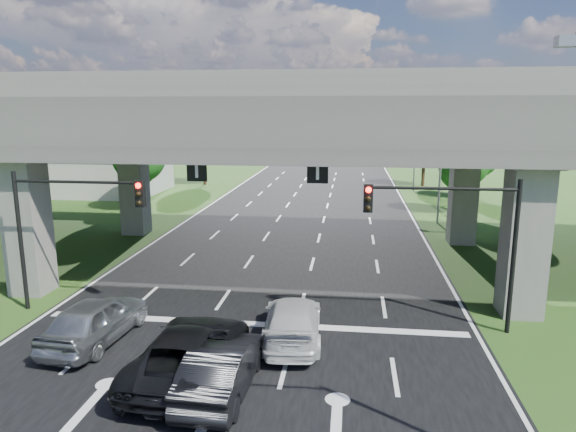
% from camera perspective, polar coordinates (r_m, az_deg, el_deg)
% --- Properties ---
extents(ground, '(160.00, 160.00, 0.00)m').
position_cam_1_polar(ground, '(18.08, -6.30, -16.33)').
color(ground, '#224616').
rests_on(ground, ground).
extents(road, '(18.00, 120.00, 0.03)m').
position_cam_1_polar(road, '(27.14, -1.44, -6.47)').
color(road, black).
rests_on(road, ground).
extents(overpass, '(80.00, 15.00, 10.00)m').
position_cam_1_polar(overpass, '(27.78, -0.91, 10.55)').
color(overpass, '#3D3B38').
rests_on(overpass, ground).
extents(warehouse, '(20.00, 10.00, 4.00)m').
position_cam_1_polar(warehouse, '(59.01, -23.46, 4.42)').
color(warehouse, '#9E9E99').
rests_on(warehouse, ground).
extents(signal_right, '(5.76, 0.54, 6.00)m').
position_cam_1_polar(signal_right, '(20.31, 18.21, -1.08)').
color(signal_right, black).
rests_on(signal_right, ground).
extents(signal_left, '(5.76, 0.54, 6.00)m').
position_cam_1_polar(signal_left, '(23.07, -23.46, 0.01)').
color(signal_left, black).
rests_on(signal_left, ground).
extents(streetlight_far, '(3.38, 0.25, 10.00)m').
position_cam_1_polar(streetlight_far, '(40.09, 16.15, 7.48)').
color(streetlight_far, gray).
rests_on(streetlight_far, ground).
extents(streetlight_beyond, '(3.38, 0.25, 10.00)m').
position_cam_1_polar(streetlight_beyond, '(55.92, 13.62, 8.67)').
color(streetlight_beyond, gray).
rests_on(streetlight_beyond, ground).
extents(tree_left_near, '(4.50, 4.50, 7.80)m').
position_cam_1_polar(tree_left_near, '(45.30, -16.22, 6.60)').
color(tree_left_near, black).
rests_on(tree_left_near, ground).
extents(tree_left_mid, '(3.91, 3.90, 6.76)m').
position_cam_1_polar(tree_left_mid, '(53.87, -15.80, 6.67)').
color(tree_left_mid, black).
rests_on(tree_left_mid, ground).
extents(tree_left_far, '(4.80, 4.80, 8.32)m').
position_cam_1_polar(tree_left_far, '(60.00, -9.32, 8.35)').
color(tree_left_far, black).
rests_on(tree_left_far, ground).
extents(tree_right_near, '(4.20, 4.20, 7.28)m').
position_cam_1_polar(tree_right_near, '(44.65, 19.02, 5.94)').
color(tree_right_near, black).
rests_on(tree_right_near, ground).
extents(tree_right_mid, '(3.91, 3.90, 6.76)m').
position_cam_1_polar(tree_right_mid, '(53.11, 20.43, 6.31)').
color(tree_right_mid, black).
rests_on(tree_right_mid, ground).
extents(tree_right_far, '(4.50, 4.50, 7.80)m').
position_cam_1_polar(tree_right_far, '(60.18, 15.01, 7.81)').
color(tree_right_far, black).
rests_on(tree_right_far, ground).
extents(car_silver, '(2.48, 5.19, 1.71)m').
position_cam_1_polar(car_silver, '(20.56, -20.62, -10.75)').
color(car_silver, '#A0A3A7').
rests_on(car_silver, road).
extents(car_dark, '(1.86, 4.91, 1.60)m').
position_cam_1_polar(car_dark, '(16.32, -7.33, -16.32)').
color(car_dark, black).
rests_on(car_dark, road).
extents(car_white, '(2.48, 5.30, 1.50)m').
position_cam_1_polar(car_white, '(19.48, 0.49, -11.57)').
color(car_white, silver).
rests_on(car_white, road).
extents(car_trailing, '(3.03, 6.22, 1.70)m').
position_cam_1_polar(car_trailing, '(17.29, -10.80, -14.57)').
color(car_trailing, black).
rests_on(car_trailing, road).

